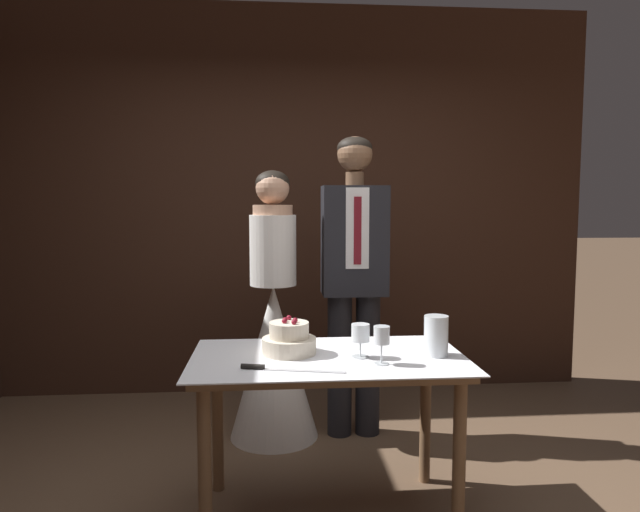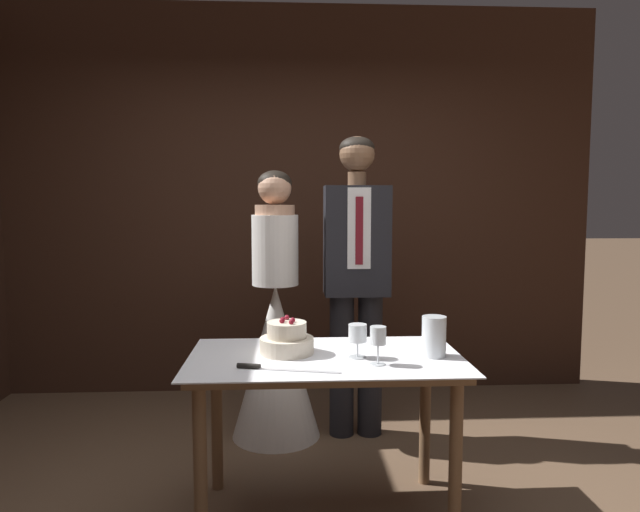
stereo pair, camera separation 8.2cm
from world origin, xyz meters
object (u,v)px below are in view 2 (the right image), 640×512
Objects in this scene: tiered_cake at (287,340)px; bride at (276,341)px; cake_knife at (269,368)px; wine_glass_near at (358,335)px; hurricane_candle at (434,337)px; wine_glass_middle at (378,338)px; cake_table at (325,378)px; groom at (356,271)px.

tiered_cake is 0.88m from bride.
wine_glass_near is at bearing 35.72° from cake_knife.
cake_knife is 2.39× the size of hurricane_candle.
tiered_cake is 1.64× the size of wine_glass_near.
wine_glass_middle is at bearing -57.39° from wine_glass_near.
bride reaches higher than hurricane_candle.
tiered_cake is 0.33m from wine_glass_near.
wine_glass_middle is (0.07, -0.12, 0.01)m from wine_glass_near.
tiered_cake reaches higher than wine_glass_middle.
hurricane_candle reaches higher than cake_table.
cake_table is 1.01m from groom.
wine_glass_near is at bearing -179.96° from hurricane_candle.
groom is at bearing 63.63° from tiered_cake.
tiered_cake is at bearing -116.37° from groom.
wine_glass_near reaches higher than cake_table.
hurricane_candle is (0.27, 0.12, -0.03)m from wine_glass_middle.
cake_table is 0.94m from bride.
groom reaches higher than hurricane_candle.
hurricane_candle is at bearing 23.03° from wine_glass_middle.
groom reaches higher than cake_table.
bride is (0.00, 1.10, -0.16)m from cake_knife.
hurricane_candle reaches higher than wine_glass_middle.
cake_knife is (-0.25, -0.20, 0.11)m from cake_table.
cake_knife is at bearing -173.93° from wine_glass_middle.
hurricane_candle reaches higher than cake_knife.
tiered_cake is at bearing 164.28° from wine_glass_near.
tiered_cake is (-0.17, 0.06, 0.16)m from cake_table.
wine_glass_middle is (0.39, -0.20, 0.05)m from tiered_cake.
cake_table is at bearing -18.14° from tiered_cake.
wine_glass_near is 0.91× the size of wine_glass_middle.
bride is at bearing 113.68° from wine_glass_middle.
wine_glass_near is 0.08× the size of groom.
wine_glass_middle is (0.22, -0.15, 0.22)m from cake_table.
cake_table is at bearing 51.14° from cake_knife.
cake_table is at bearing -74.80° from bride.
tiered_cake is 0.14× the size of groom.
wine_glass_near is at bearing 122.61° from wine_glass_middle.
tiered_cake is at bearing 86.47° from cake_knife.
cake_table is 0.52m from hurricane_candle.
bride is (-0.39, 0.94, -0.25)m from wine_glass_near.
groom reaches higher than wine_glass_middle.
groom is (0.50, 1.10, 0.27)m from cake_knife.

